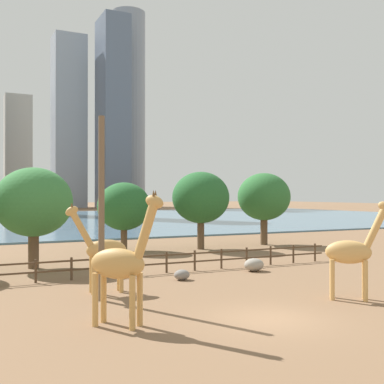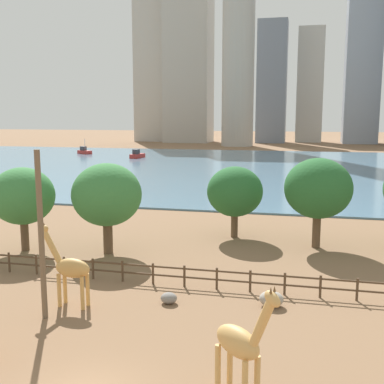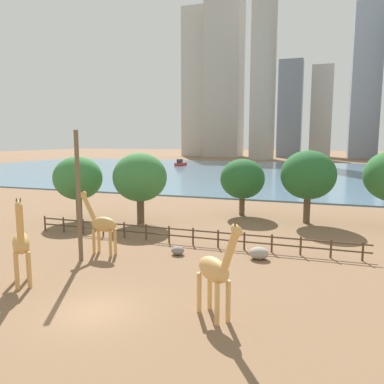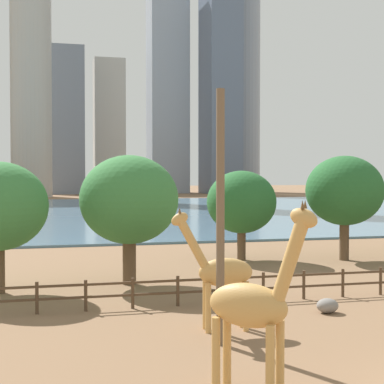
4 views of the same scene
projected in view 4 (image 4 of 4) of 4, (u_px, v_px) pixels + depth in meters
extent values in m
plane|color=brown|center=(116.00, 211.00, 92.49)|extent=(400.00, 400.00, 0.00)
cube|color=slate|center=(118.00, 211.00, 89.58)|extent=(180.00, 86.00, 0.20)
cylinder|color=tan|center=(280.00, 358.00, 14.95)|extent=(0.32, 0.32, 1.97)
cylinder|color=tan|center=(270.00, 365.00, 14.43)|extent=(0.32, 0.32, 1.97)
cylinder|color=tan|center=(227.00, 349.00, 15.75)|extent=(0.32, 0.32, 1.97)
cylinder|color=tan|center=(216.00, 355.00, 15.23)|extent=(0.32, 0.32, 1.97)
ellipsoid|color=tan|center=(248.00, 305.00, 15.05)|extent=(2.15, 2.17, 1.14)
cylinder|color=tan|center=(290.00, 260.00, 14.41)|extent=(0.96, 0.97, 2.18)
ellipsoid|color=tan|center=(304.00, 218.00, 14.20)|extent=(0.82, 0.83, 0.65)
cone|color=brown|center=(305.00, 204.00, 14.27)|extent=(0.15, 0.15, 0.21)
cone|color=brown|center=(303.00, 204.00, 14.12)|extent=(0.15, 0.15, 0.21)
cylinder|color=tan|center=(208.00, 308.00, 20.98)|extent=(0.22, 0.22, 1.80)
cylinder|color=tan|center=(205.00, 304.00, 21.53)|extent=(0.22, 0.22, 1.80)
cylinder|color=tan|center=(246.00, 306.00, 21.21)|extent=(0.22, 0.22, 1.80)
cylinder|color=tan|center=(242.00, 303.00, 21.76)|extent=(0.22, 0.22, 1.80)
ellipsoid|color=tan|center=(226.00, 272.00, 21.33)|extent=(2.05, 0.95, 1.04)
cylinder|color=tan|center=(193.00, 243.00, 21.10)|extent=(1.25, 0.42, 1.91)
ellipsoid|color=tan|center=(180.00, 219.00, 21.00)|extent=(0.79, 0.38, 0.67)
cone|color=brown|center=(180.00, 211.00, 20.91)|extent=(0.10, 0.10, 0.19)
cone|color=brown|center=(179.00, 210.00, 21.07)|extent=(0.10, 0.10, 0.19)
cylinder|color=brown|center=(220.00, 217.00, 19.43)|extent=(0.28, 0.28, 8.49)
ellipsoid|color=gray|center=(327.00, 306.00, 24.04)|extent=(0.90, 0.79, 0.59)
cylinder|color=#4C3826|center=(37.00, 298.00, 23.85)|extent=(0.14, 0.14, 1.30)
cylinder|color=#4C3826|center=(86.00, 296.00, 24.33)|extent=(0.14, 0.14, 1.30)
cylinder|color=#4C3826|center=(133.00, 293.00, 24.80)|extent=(0.14, 0.14, 1.30)
cylinder|color=#4C3826|center=(178.00, 291.00, 25.28)|extent=(0.14, 0.14, 1.30)
cylinder|color=#4C3826|center=(221.00, 289.00, 25.75)|extent=(0.14, 0.14, 1.30)
cylinder|color=#4C3826|center=(263.00, 287.00, 26.22)|extent=(0.14, 0.14, 1.30)
cylinder|color=#4C3826|center=(304.00, 285.00, 26.70)|extent=(0.14, 0.14, 1.30)
cylinder|color=#4C3826|center=(343.00, 283.00, 27.17)|extent=(0.14, 0.14, 1.30)
cylinder|color=#4C3826|center=(381.00, 281.00, 27.64)|extent=(0.14, 0.14, 1.30)
cube|color=#4C3826|center=(290.00, 276.00, 26.51)|extent=(26.10, 0.08, 0.10)
cube|color=#4C3826|center=(289.00, 287.00, 26.53)|extent=(26.10, 0.08, 0.10)
cylinder|color=brown|center=(241.00, 245.00, 38.94)|extent=(0.57, 0.57, 2.01)
ellipsoid|color=#26602D|center=(242.00, 202.00, 38.86)|extent=(4.61, 4.61, 4.15)
cylinder|color=brown|center=(344.00, 241.00, 38.87)|extent=(0.63, 0.63, 2.57)
ellipsoid|color=#26602D|center=(345.00, 191.00, 38.77)|extent=(5.11, 5.11, 4.60)
cylinder|color=brown|center=(129.00, 262.00, 30.31)|extent=(0.69, 0.69, 2.35)
ellipsoid|color=#387A3D|center=(129.00, 199.00, 30.21)|extent=(5.09, 5.09, 4.58)
cube|color=slate|center=(220.00, 76.00, 174.93)|extent=(9.54, 14.98, 69.96)
cube|color=#B7B2A8|center=(109.00, 127.00, 180.92)|extent=(9.30, 8.24, 40.95)
cube|color=#939EAD|center=(167.00, 89.00, 180.38)|extent=(11.54, 11.27, 63.80)
cylinder|color=gray|center=(239.00, 71.00, 190.85)|extent=(13.48, 13.48, 78.48)
cylinder|color=#ADA89E|center=(30.00, 2.00, 147.00)|extent=(10.17, 10.17, 97.87)
cube|color=slate|center=(66.00, 121.00, 170.71)|extent=(10.29, 9.38, 42.61)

